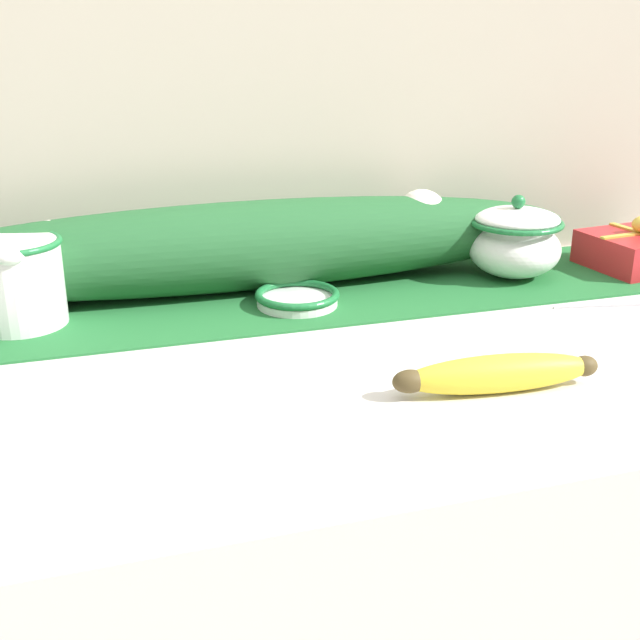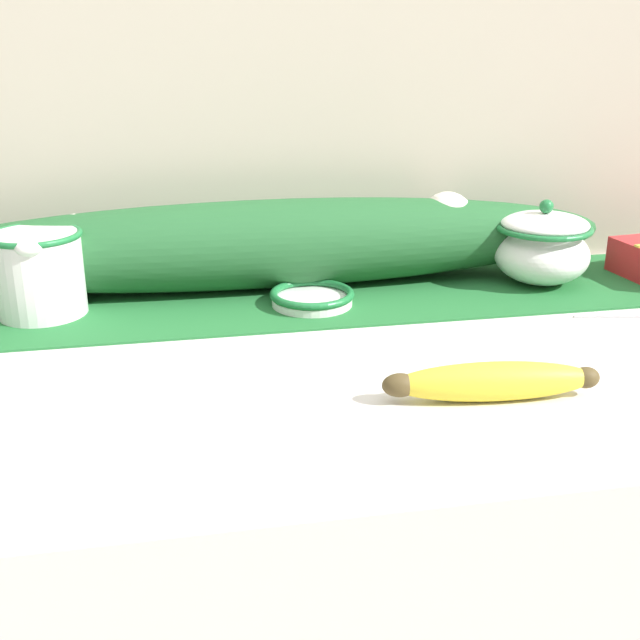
% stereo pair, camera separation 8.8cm
% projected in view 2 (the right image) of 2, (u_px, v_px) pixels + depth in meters
% --- Properties ---
extents(back_wall, '(2.27, 0.04, 2.40)m').
position_uv_depth(back_wall, '(255.00, 59.00, 1.13)').
color(back_wall, '#B7AD99').
rests_on(back_wall, ground_plane).
extents(table_runner, '(1.35, 0.24, 0.00)m').
position_uv_depth(table_runner, '(274.00, 300.00, 1.09)').
color(table_runner, '#236B33').
rests_on(table_runner, countertop).
extents(cream_pitcher, '(0.12, 0.14, 0.11)m').
position_uv_depth(cream_pitcher, '(39.00, 270.00, 1.02)').
color(cream_pitcher, white).
rests_on(cream_pitcher, countertop).
extents(sugar_bowl, '(0.14, 0.14, 0.12)m').
position_uv_depth(sugar_bowl, '(542.00, 246.00, 1.14)').
color(sugar_bowl, white).
rests_on(sugar_bowl, countertop).
extents(small_dish, '(0.11, 0.11, 0.02)m').
position_uv_depth(small_dish, '(312.00, 297.00, 1.07)').
color(small_dish, white).
rests_on(small_dish, countertop).
extents(banana, '(0.22, 0.06, 0.04)m').
position_uv_depth(banana, '(492.00, 381.00, 0.80)').
color(banana, yellow).
rests_on(banana, countertop).
extents(poinsettia_garland, '(1.00, 0.14, 0.12)m').
position_uv_depth(poinsettia_garland, '(268.00, 243.00, 1.13)').
color(poinsettia_garland, '#235B2D').
rests_on(poinsettia_garland, countertop).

